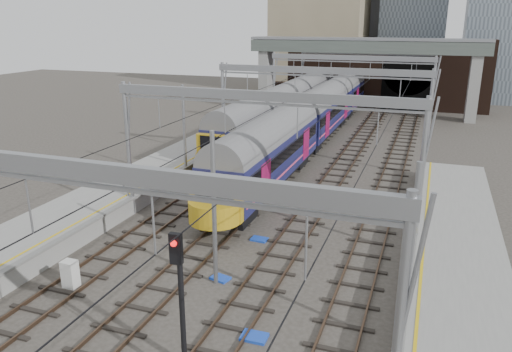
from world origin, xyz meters
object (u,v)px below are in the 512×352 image
at_px(relay_cabinet, 70,274).
at_px(train_second, 306,96).
at_px(train_main, 339,98).
at_px(signal_near_centre, 180,293).

bearing_deg(relay_cabinet, train_second, 91.28).
bearing_deg(train_main, signal_near_centre, -85.40).
relative_size(train_second, relay_cabinet, 41.88).
bearing_deg(relay_cabinet, train_main, 85.84).
distance_m(train_second, relay_cabinet, 42.09).
distance_m(train_main, train_second, 4.00).
xyz_separation_m(train_main, signal_near_centre, (3.69, -45.81, 0.70)).
bearing_deg(train_second, train_main, -0.47).
height_order(train_second, relay_cabinet, train_second).
distance_m(train_second, signal_near_centre, 46.49).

